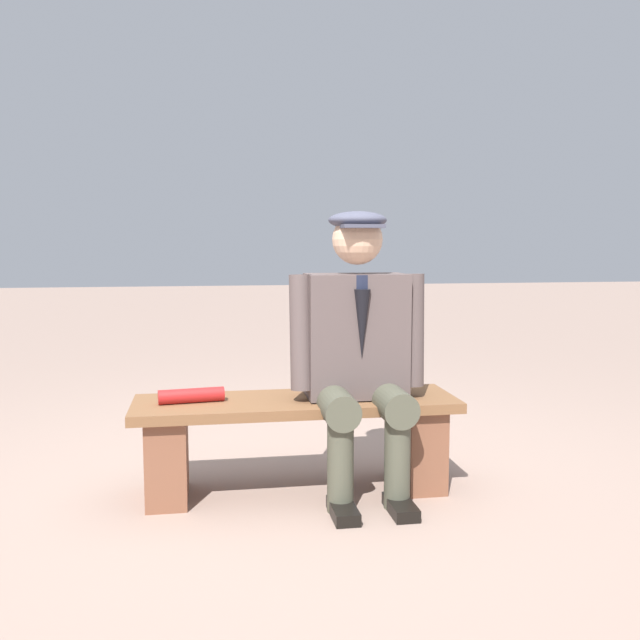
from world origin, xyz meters
TOP-DOWN VIEW (x-y plane):
  - ground_plane at (0.00, 0.00)m, footprint 30.00×30.00m
  - bench at (0.00, 0.00)m, footprint 1.43×0.43m
  - seated_man at (-0.27, 0.06)m, footprint 0.61×0.57m
  - rolled_magazine at (0.46, 0.00)m, footprint 0.29×0.10m

SIDE VIEW (x-z plane):
  - ground_plane at x=0.00m, z-range 0.00..0.00m
  - bench at x=0.00m, z-range 0.05..0.48m
  - rolled_magazine at x=0.46m, z-range 0.42..0.48m
  - seated_man at x=-0.27m, z-range 0.05..1.29m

